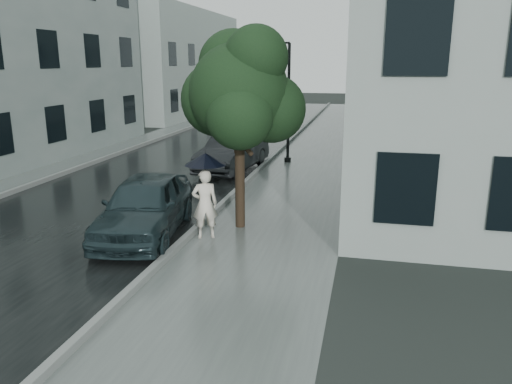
% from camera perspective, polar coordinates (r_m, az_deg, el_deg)
% --- Properties ---
extents(ground, '(120.00, 120.00, 0.00)m').
position_cam_1_polar(ground, '(10.05, -2.83, -9.54)').
color(ground, black).
rests_on(ground, ground).
extents(sidewalk, '(3.50, 60.00, 0.01)m').
position_cam_1_polar(sidewalk, '(21.33, 6.55, 3.47)').
color(sidewalk, slate).
rests_on(sidewalk, ground).
extents(kerb_near, '(0.15, 60.00, 0.15)m').
position_cam_1_polar(kerb_near, '(21.59, 1.73, 3.88)').
color(kerb_near, slate).
rests_on(kerb_near, ground).
extents(asphalt_road, '(6.85, 60.00, 0.00)m').
position_cam_1_polar(asphalt_road, '(22.53, -7.06, 4.05)').
color(asphalt_road, black).
rests_on(asphalt_road, ground).
extents(kerb_far, '(0.15, 60.00, 0.15)m').
position_cam_1_polar(kerb_far, '(23.93, -15.00, 4.45)').
color(kerb_far, slate).
rests_on(kerb_far, ground).
extents(sidewalk_far, '(1.70, 60.00, 0.01)m').
position_cam_1_polar(sidewalk_far, '(24.38, -16.92, 4.33)').
color(sidewalk_far, '#4C5451').
rests_on(sidewalk_far, ground).
extents(building_near, '(7.02, 36.00, 9.00)m').
position_cam_1_polar(building_near, '(28.47, 19.50, 14.65)').
color(building_near, gray).
rests_on(building_near, ground).
extents(building_far_b, '(7.02, 18.00, 8.00)m').
position_cam_1_polar(building_far_b, '(42.09, -10.20, 14.30)').
color(building_far_b, gray).
rests_on(building_far_b, ground).
extents(pedestrian, '(0.72, 0.62, 1.68)m').
position_cam_1_polar(pedestrian, '(11.89, -5.86, -1.37)').
color(pedestrian, silver).
rests_on(pedestrian, sidewalk).
extents(umbrella, '(1.30, 1.30, 1.18)m').
position_cam_1_polar(umbrella, '(11.67, -5.81, 3.78)').
color(umbrella, black).
rests_on(umbrella, ground).
extents(street_tree, '(3.18, 2.89, 4.97)m').
position_cam_1_polar(street_tree, '(12.33, -1.82, 11.39)').
color(street_tree, '#332619').
rests_on(street_tree, ground).
extents(lamp_post, '(0.82, 0.46, 4.96)m').
position_cam_1_polar(lamp_post, '(20.89, 3.36, 11.16)').
color(lamp_post, black).
rests_on(lamp_post, ground).
extents(car_near, '(2.38, 4.53, 1.47)m').
position_cam_1_polar(car_near, '(12.38, -12.56, -1.52)').
color(car_near, '#1C2C30').
rests_on(car_near, ground).
extents(car_far, '(2.03, 4.53, 1.44)m').
position_cam_1_polar(car_far, '(19.35, -2.68, 4.58)').
color(car_far, '#25272A').
rests_on(car_far, ground).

